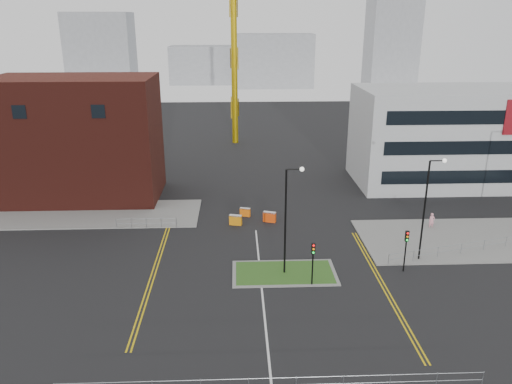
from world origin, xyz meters
TOP-DOWN VIEW (x-y plane):
  - ground at (0.00, 0.00)m, footprint 200.00×200.00m
  - pavement_left at (-20.00, 22.00)m, footprint 28.00×8.00m
  - pavement_right at (22.00, 14.00)m, footprint 24.00×10.00m
  - island_kerb at (2.00, 8.00)m, footprint 8.60×4.60m
  - grass_island at (2.00, 8.00)m, footprint 8.00×4.00m
  - brick_building at (-22.97, 28.00)m, footprint 24.20×10.07m
  - office_block at (26.01, 31.97)m, footprint 25.00×12.20m
  - streetlamp_island at (2.22, 8.00)m, footprint 1.46×0.36m
  - streetlamp_right_near at (14.22, 10.00)m, footprint 1.46×0.36m
  - traffic_light_island at (4.00, 5.98)m, footprint 0.28×0.33m
  - traffic_light_right at (12.00, 7.98)m, footprint 0.28×0.33m
  - railing_front at (0.00, -6.00)m, footprint 24.05×0.05m
  - railing_left at (-11.00, 18.00)m, footprint 6.05×0.05m
  - railing_right at (20.50, 11.50)m, footprint 19.05×5.05m
  - centre_line at (0.00, 2.00)m, footprint 0.15×30.00m
  - yellow_left_a at (-9.00, 10.00)m, footprint 0.12×24.00m
  - yellow_left_b at (-8.70, 10.00)m, footprint 0.12×24.00m
  - yellow_right_a at (9.50, 6.00)m, footprint 0.12×20.00m
  - yellow_right_b at (9.80, 6.00)m, footprint 0.12×20.00m
  - skyline_a at (-40.00, 120.00)m, footprint 18.00×12.00m
  - skyline_b at (10.00, 130.00)m, footprint 24.00×12.00m
  - skyline_c at (45.00, 125.00)m, footprint 14.00×12.00m
  - skyline_d at (-8.00, 140.00)m, footprint 30.00×12.00m
  - pedestrian at (17.66, 16.78)m, footprint 0.63×0.44m
  - barrier_left at (-2.02, 18.56)m, footprint 1.33×0.72m
  - barrier_mid at (1.51, 19.22)m, footprint 1.38×0.84m
  - barrier_right at (-1.00, 20.91)m, footprint 1.16×0.68m

SIDE VIEW (x-z plane):
  - ground at x=0.00m, z-range 0.00..0.00m
  - centre_line at x=0.00m, z-range 0.00..0.01m
  - yellow_left_a at x=-9.00m, z-range 0.00..0.01m
  - yellow_left_b at x=-8.70m, z-range 0.00..0.01m
  - yellow_right_a at x=9.50m, z-range 0.00..0.01m
  - yellow_right_b at x=9.80m, z-range 0.00..0.01m
  - island_kerb at x=2.00m, z-range 0.00..0.08m
  - pavement_left at x=-20.00m, z-range 0.00..0.12m
  - pavement_right at x=22.00m, z-range 0.00..0.12m
  - grass_island at x=2.00m, z-range 0.00..0.12m
  - barrier_right at x=-1.00m, z-range 0.04..0.97m
  - barrier_left at x=-2.02m, z-range 0.05..1.11m
  - barrier_mid at x=1.51m, z-range 0.05..1.15m
  - railing_left at x=-11.00m, z-range 0.19..1.29m
  - railing_right at x=20.50m, z-range 0.23..1.33m
  - railing_front at x=0.00m, z-range 0.23..1.33m
  - pedestrian at x=17.66m, z-range 0.00..1.66m
  - traffic_light_island at x=4.00m, z-range 0.74..4.39m
  - traffic_light_right at x=12.00m, z-range 0.74..4.39m
  - streetlamp_island at x=2.22m, z-range 0.82..10.00m
  - streetlamp_right_near at x=14.22m, z-range 0.82..10.00m
  - skyline_d at x=-8.00m, z-range 0.00..12.00m
  - office_block at x=26.01m, z-range 0.00..12.00m
  - brick_building at x=-22.97m, z-range -0.27..13.97m
  - skyline_b at x=10.00m, z-range 0.00..16.00m
  - skyline_a at x=-40.00m, z-range 0.00..22.00m
  - skyline_c at x=45.00m, z-range 0.00..28.00m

